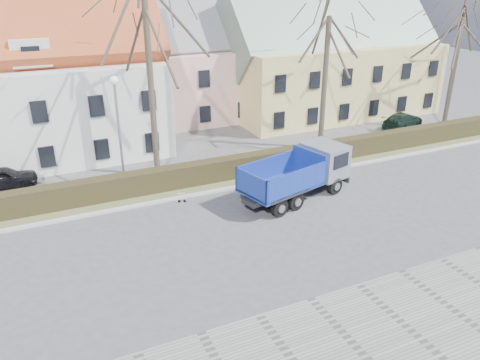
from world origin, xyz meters
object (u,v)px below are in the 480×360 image
cart_frame (178,197)px  parked_car_a (3,178)px  parked_car_b (403,120)px  dump_truck (293,176)px  streetlight (120,135)px

cart_frame → parked_car_a: 10.59m
cart_frame → parked_car_b: size_ratio=0.16×
dump_truck → streetlight: size_ratio=1.03×
dump_truck → cart_frame: size_ratio=10.05×
parked_car_a → parked_car_b: bearing=-88.5°
dump_truck → cart_frame: (-5.87, 2.20, -1.06)m
parked_car_b → parked_car_a: bearing=69.9°
dump_truck → cart_frame: 6.36m
cart_frame → streetlight: bearing=128.9°
cart_frame → parked_car_b: (20.81, 5.63, 0.31)m
parked_car_b → dump_truck: bearing=98.6°
parked_car_a → streetlight: bearing=-114.8°
streetlight → parked_car_b: bearing=6.9°
dump_truck → parked_car_b: 16.88m
dump_truck → parked_car_b: (14.93, 7.83, -0.76)m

